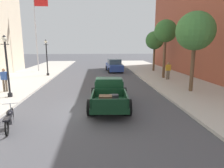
{
  "coord_description": "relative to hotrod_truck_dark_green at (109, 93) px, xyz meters",
  "views": [
    {
      "loc": [
        0.05,
        -10.0,
        3.37
      ],
      "look_at": [
        0.96,
        2.0,
        1.0
      ],
      "focal_mm": 31.49,
      "sensor_mm": 36.0,
      "label": 1
    }
  ],
  "objects": [
    {
      "name": "hotrod_truck_dark_green",
      "position": [
        0.0,
        0.0,
        0.0
      ],
      "size": [
        2.36,
        5.01,
        1.58
      ],
      "color": "black",
      "rests_on": "ground"
    },
    {
      "name": "street_tree_nearest",
      "position": [
        6.03,
        2.55,
        3.55
      ],
      "size": [
        2.62,
        2.62,
        5.49
      ],
      "color": "brown",
      "rests_on": "sidewalk_right"
    },
    {
      "name": "pedestrian_sidewalk_left",
      "position": [
        -7.16,
        3.37,
        0.33
      ],
      "size": [
        0.53,
        0.22,
        1.65
      ],
      "color": "brown",
      "rests_on": "sidewalk_left"
    },
    {
      "name": "flagpole",
      "position": [
        -7.88,
        14.81,
        5.02
      ],
      "size": [
        1.74,
        0.16,
        9.16
      ],
      "color": "#B2B2B7",
      "rests_on": "sidewalk_left"
    },
    {
      "name": "street_tree_second",
      "position": [
        6.03,
        8.46,
        3.92
      ],
      "size": [
        2.17,
        2.17,
        5.68
      ],
      "color": "brown",
      "rests_on": "sidewalk_right"
    },
    {
      "name": "street_lamp_near",
      "position": [
        -6.22,
        1.85,
        1.63
      ],
      "size": [
        0.5,
        0.32,
        3.85
      ],
      "color": "black",
      "rests_on": "sidewalk_left"
    },
    {
      "name": "street_lamp_far",
      "position": [
        -6.03,
        10.97,
        1.63
      ],
      "size": [
        0.5,
        0.32,
        3.85
      ],
      "color": "black",
      "rests_on": "sidewalk_left"
    },
    {
      "name": "pedestrian_sidewalk_right",
      "position": [
        6.13,
        7.46,
        0.33
      ],
      "size": [
        0.53,
        0.22,
        1.65
      ],
      "color": "brown",
      "rests_on": "sidewalk_right"
    },
    {
      "name": "street_tree_third",
      "position": [
        6.64,
        14.08,
        3.21
      ],
      "size": [
        2.26,
        2.26,
        4.99
      ],
      "color": "brown",
      "rests_on": "sidewalk_right"
    },
    {
      "name": "car_background_blue",
      "position": [
        1.57,
        14.7,
        0.01
      ],
      "size": [
        2.1,
        4.41,
        1.65
      ],
      "color": "#284293",
      "rests_on": "ground"
    },
    {
      "name": "ground_plane",
      "position": [
        -0.7,
        -0.74,
        -0.75
      ],
      "size": [
        140.0,
        140.0,
        0.0
      ],
      "primitive_type": "plane",
      "color": "#47474C"
    },
    {
      "name": "motorcycle_parked",
      "position": [
        -4.28,
        -2.83,
        -0.31
      ],
      "size": [
        0.78,
        2.06,
        0.93
      ],
      "color": "black",
      "rests_on": "ground"
    }
  ]
}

